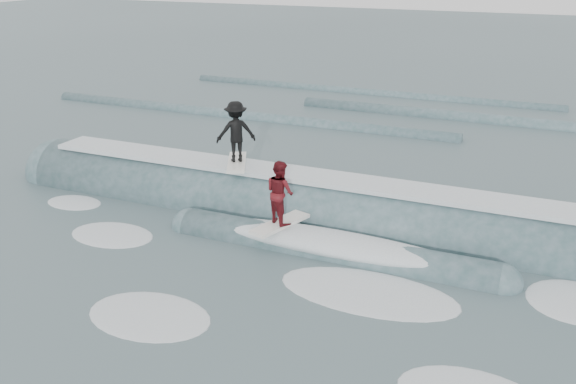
% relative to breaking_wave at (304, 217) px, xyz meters
% --- Properties ---
extents(ground, '(160.00, 160.00, 0.00)m').
position_rel_breaking_wave_xyz_m(ground, '(-0.20, -3.29, -0.03)').
color(ground, '#374B50').
rests_on(ground, ground).
extents(breaking_wave, '(21.75, 4.10, 2.64)m').
position_rel_breaking_wave_xyz_m(breaking_wave, '(0.00, 0.00, 0.00)').
color(breaking_wave, '#325255').
rests_on(breaking_wave, ground).
extents(surfer_black, '(1.43, 2.04, 2.03)m').
position_rel_breaking_wave_xyz_m(surfer_black, '(-2.43, 0.25, 2.36)').
color(surfer_black, white).
rests_on(surfer_black, ground).
extents(surfer_red, '(1.11, 2.07, 1.90)m').
position_rel_breaking_wave_xyz_m(surfer_red, '(0.08, -1.95, 1.43)').
color(surfer_red, white).
rests_on(surfer_red, ground).
extents(whitewater, '(17.61, 6.65, 0.10)m').
position_rel_breaking_wave_xyz_m(whitewater, '(1.55, -4.21, -0.03)').
color(whitewater, white).
rests_on(whitewater, ground).
extents(far_swells, '(35.09, 8.65, 0.80)m').
position_rel_breaking_wave_xyz_m(far_swells, '(-1.35, 14.36, -0.03)').
color(far_swells, '#325255').
rests_on(far_swells, ground).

